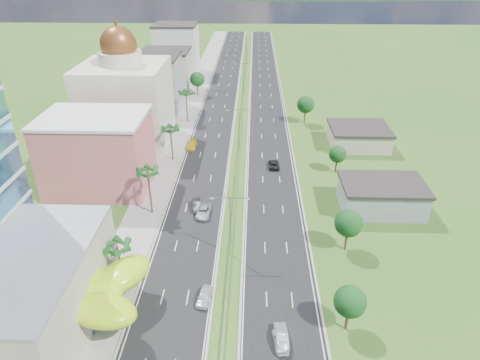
{
  "coord_description": "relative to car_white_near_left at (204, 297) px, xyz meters",
  "views": [
    {
      "loc": [
        3.34,
        -45.57,
        44.3
      ],
      "look_at": [
        1.14,
        22.7,
        7.0
      ],
      "focal_mm": 32.0,
      "sensor_mm": 36.0,
      "label": 1
    }
  ],
  "objects": [
    {
      "name": "car_white_near_left",
      "position": [
        0.0,
        0.0,
        0.0
      ],
      "size": [
        2.27,
        4.44,
        1.45
      ],
      "primitive_type": "imported",
      "rotation": [
        0.0,
        0.0,
        -0.14
      ],
      "color": "silver",
      "rests_on": "road_left"
    },
    {
      "name": "palm_tree_b",
      "position": [
        -12.3,
        2.53,
        6.3
      ],
      "size": [
        3.6,
        3.6,
        8.1
      ],
      "color": "#47301C",
      "rests_on": "ground"
    },
    {
      "name": "ground",
      "position": [
        3.2,
        0.53,
        -0.76
      ],
      "size": [
        500.0,
        500.0,
        0.0
      ],
      "primitive_type": "plane",
      "color": "#2D5119",
      "rests_on": "ground"
    },
    {
      "name": "domed_building",
      "position": [
        -24.8,
        55.53,
        10.59
      ],
      "size": [
        20.0,
        20.0,
        28.7
      ],
      "color": "#BFB29E",
      "rests_on": "ground"
    },
    {
      "name": "leafy_tree_rb",
      "position": [
        22.2,
        12.53,
        4.41
      ],
      "size": [
        4.55,
        4.55,
        7.47
      ],
      "color": "#47301C",
      "rests_on": "ground"
    },
    {
      "name": "midrise_white",
      "position": [
        -23.8,
        125.53,
        8.24
      ],
      "size": [
        16.0,
        15.0,
        18.0
      ],
      "primitive_type": "cube",
      "color": "silver",
      "rests_on": "ground"
    },
    {
      "name": "pink_shophouse",
      "position": [
        -24.8,
        32.53,
        6.74
      ],
      "size": [
        20.0,
        15.0,
        15.0
      ],
      "primitive_type": "cube",
      "color": "#D3566D",
      "rests_on": "ground"
    },
    {
      "name": "palm_tree_d",
      "position": [
        -12.3,
        45.53,
        6.78
      ],
      "size": [
        3.6,
        3.6,
        8.6
      ],
      "color": "#47301C",
      "rests_on": "ground"
    },
    {
      "name": "shed_far",
      "position": [
        33.2,
        55.53,
        1.44
      ],
      "size": [
        14.0,
        12.0,
        4.4
      ],
      "primitive_type": "cube",
      "color": "#B6A896",
      "rests_on": "ground"
    },
    {
      "name": "road_right",
      "position": [
        10.7,
        90.53,
        -0.74
      ],
      "size": [
        11.0,
        260.0,
        0.04
      ],
      "primitive_type": "cube",
      "color": "black",
      "rests_on": "ground"
    },
    {
      "name": "midrise_grey",
      "position": [
        -23.8,
        80.53,
        7.24
      ],
      "size": [
        16.0,
        15.0,
        16.0
      ],
      "primitive_type": "cube",
      "color": "gray",
      "rests_on": "ground"
    },
    {
      "name": "car_white_near_right",
      "position": [
        10.42,
        -7.37,
        -0.0
      ],
      "size": [
        2.24,
        4.41,
        1.44
      ],
      "primitive_type": "imported",
      "rotation": [
        0.0,
        0.0,
        3.27
      ],
      "color": "silver",
      "rests_on": "road_right"
    },
    {
      "name": "sidewalk_left",
      "position": [
        -13.8,
        90.53,
        -0.7
      ],
      "size": [
        7.0,
        260.0,
        0.12
      ],
      "primitive_type": "cube",
      "color": "gray",
      "rests_on": "ground"
    },
    {
      "name": "leafy_tree_rc",
      "position": [
        25.2,
        40.53,
        3.61
      ],
      "size": [
        3.85,
        3.85,
        6.33
      ],
      "color": "#47301C",
      "rests_on": "ground"
    },
    {
      "name": "car_dark_far_right",
      "position": [
        11.43,
        42.52,
        -0.03
      ],
      "size": [
        2.38,
        5.0,
        1.38
      ],
      "primitive_type": "imported",
      "rotation": [
        0.0,
        0.0,
        3.16
      ],
      "color": "black",
      "rests_on": "road_right"
    },
    {
      "name": "leafy_tree_rd",
      "position": [
        21.2,
        70.53,
        4.82
      ],
      "size": [
        4.9,
        4.9,
        8.05
      ],
      "color": "#47301C",
      "rests_on": "ground"
    },
    {
      "name": "midrise_beige",
      "position": [
        -23.8,
        102.53,
        5.74
      ],
      "size": [
        16.0,
        15.0,
        13.0
      ],
      "primitive_type": "cube",
      "color": "#B6A896",
      "rests_on": "ground"
    },
    {
      "name": "shed_near",
      "position": [
        31.2,
        25.53,
        1.74
      ],
      "size": [
        15.0,
        10.0,
        5.0
      ],
      "primitive_type": "cube",
      "color": "gray",
      "rests_on": "ground"
    },
    {
      "name": "streetlight_median_d",
      "position": [
        3.2,
        95.53,
        5.99
      ],
      "size": [
        6.04,
        0.25,
        11.0
      ],
      "color": "gray",
      "rests_on": "ground"
    },
    {
      "name": "road_left",
      "position": [
        -4.3,
        90.53,
        -0.74
      ],
      "size": [
        11.0,
        260.0,
        0.04
      ],
      "primitive_type": "cube",
      "color": "black",
      "rests_on": "ground"
    },
    {
      "name": "streetlight_median_b",
      "position": [
        3.2,
        10.53,
        5.99
      ],
      "size": [
        6.04,
        0.25,
        11.0
      ],
      "color": "gray",
      "rests_on": "ground"
    },
    {
      "name": "palm_tree_c",
      "position": [
        -12.3,
        22.53,
        7.74
      ],
      "size": [
        3.6,
        3.6,
        9.6
      ],
      "color": "#47301C",
      "rests_on": "ground"
    },
    {
      "name": "car_silver_right",
      "position": [
        10.57,
        -6.56,
        0.02
      ],
      "size": [
        1.83,
        4.57,
        1.48
      ],
      "primitive_type": "imported",
      "rotation": [
        0.0,
        0.0,
        3.2
      ],
      "color": "#B5B7BE",
      "rests_on": "road_right"
    },
    {
      "name": "median_guardrail",
      "position": [
        3.2,
        72.52,
        -0.14
      ],
      "size": [
        0.1,
        216.06,
        0.76
      ],
      "color": "gray",
      "rests_on": "ground"
    },
    {
      "name": "streetlight_median_c",
      "position": [
        3.2,
        50.53,
        5.99
      ],
      "size": [
        6.04,
        0.25,
        11.0
      ],
      "color": "gray",
      "rests_on": "ground"
    },
    {
      "name": "palm_tree_e",
      "position": [
        -12.3,
        70.53,
        7.55
      ],
      "size": [
        3.6,
        3.6,
        9.4
      ],
      "color": "#47301C",
      "rests_on": "ground"
    },
    {
      "name": "car_yellow_far_left",
      "position": [
        -8.72,
        52.58,
        0.07
      ],
      "size": [
        2.33,
        5.48,
        1.58
      ],
      "primitive_type": "imported",
      "rotation": [
        0.0,
        0.0,
        -0.02
      ],
      "color": "yellow",
      "rests_on": "road_left"
    },
    {
      "name": "car_dark_left",
      "position": [
        -4.03,
        24.33,
        0.03
      ],
      "size": [
        2.23,
        4.74,
        1.5
      ],
      "primitive_type": "imported",
      "rotation": [
        0.0,
        0.0,
        0.14
      ],
      "color": "black",
      "rests_on": "road_left"
    },
    {
      "name": "leafy_tree_ra",
      "position": [
        19.2,
        -4.47,
        4.01
      ],
      "size": [
        4.2,
        4.2,
        6.9
      ],
      "color": "#47301C",
      "rests_on": "ground"
    },
    {
      "name": "leafy_tree_lfar",
      "position": [
        -12.3,
        95.53,
        4.82
      ],
      "size": [
        4.9,
        4.9,
        8.05
      ],
      "color": "#47301C",
      "rests_on": "ground"
    },
    {
      "name": "lime_canopy",
      "position": [
        -16.8,
        -3.47,
        4.23
      ],
      "size": [
        18.0,
        15.0,
        7.4
      ],
      "color": "#AADB15",
      "rests_on": "ground"
    },
    {
      "name": "car_silver_mid_left",
      "position": [
        -2.47,
        22.04,
        0.01
      ],
      "size": [
        2.57,
        5.32,
        1.46
      ],
      "primitive_type": "imported",
      "rotation": [
        0.0,
        0.0,
        -0.03
      ],
      "color": "#B4B7BD",
      "rests_on": "road_left"
    },
    {
      "name": "streetlight_median_e",
      "position": [
        3.2,
        140.53,
        5.99
      ],
      "size": [
        6.04,
        0.25,
        11.0
      ],
      "color": "gray",
      "rests_on": "ground"
    }
  ]
}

